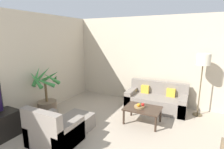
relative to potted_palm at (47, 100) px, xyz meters
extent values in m
cube|color=beige|center=(2.73, 2.31, 0.89)|extent=(7.84, 0.06, 2.70)
cube|color=beige|center=(-0.42, -0.56, 0.89)|extent=(0.06, 7.29, 2.70)
cylinder|color=brown|center=(0.00, 0.00, -0.25)|extent=(0.48, 0.48, 0.43)
cylinder|color=brown|center=(0.00, 0.00, 0.20)|extent=(0.06, 0.06, 0.48)
cone|color=#38843D|center=(0.23, 0.00, 0.61)|extent=(0.10, 0.53, 0.41)
cone|color=#38843D|center=(0.16, 0.20, 0.57)|extent=(0.50, 0.43, 0.34)
cone|color=#38843D|center=(-0.06, 0.24, 0.59)|extent=(0.56, 0.22, 0.37)
cone|color=#38843D|center=(-0.20, 0.09, 0.64)|extent=(0.30, 0.49, 0.46)
cone|color=#38843D|center=(-0.19, -0.09, 0.64)|extent=(0.30, 0.48, 0.47)
cone|color=#38843D|center=(-0.06, -0.24, 0.60)|extent=(0.54, 0.22, 0.39)
cone|color=#38843D|center=(0.16, -0.20, 0.56)|extent=(0.50, 0.43, 0.33)
cube|color=gray|center=(2.46, 1.77, -0.27)|extent=(1.69, 0.79, 0.38)
cube|color=gray|center=(2.46, 2.09, 0.12)|extent=(1.69, 0.16, 0.39)
cube|color=gray|center=(1.71, 1.77, -0.21)|extent=(0.20, 0.79, 0.50)
cube|color=gray|center=(3.20, 1.77, -0.21)|extent=(0.20, 0.79, 0.50)
cube|color=gold|center=(2.07, 1.97, 0.04)|extent=(0.24, 0.12, 0.24)
cube|color=gold|center=(2.84, 1.97, 0.04)|extent=(0.24, 0.12, 0.24)
cylinder|color=brown|center=(3.57, 1.88, -0.45)|extent=(0.24, 0.24, 0.03)
cylinder|color=brown|center=(3.57, 1.88, 0.24)|extent=(0.03, 0.03, 1.35)
cylinder|color=beige|center=(3.57, 1.88, 1.06)|extent=(0.34, 0.34, 0.29)
cylinder|color=#38281E|center=(1.97, 0.52, -0.28)|extent=(0.05, 0.05, 0.36)
cylinder|color=#38281E|center=(2.74, 0.52, -0.28)|extent=(0.05, 0.05, 0.36)
cylinder|color=#38281E|center=(1.97, 1.05, -0.28)|extent=(0.05, 0.05, 0.36)
cylinder|color=#38281E|center=(2.74, 1.05, -0.28)|extent=(0.05, 0.05, 0.36)
cube|color=#38281E|center=(2.35, 0.79, -0.08)|extent=(0.86, 0.62, 0.03)
cylinder|color=#997A4C|center=(2.27, 0.78, -0.05)|extent=(0.25, 0.25, 0.05)
sphere|color=red|center=(2.35, 0.80, 0.02)|extent=(0.08, 0.08, 0.08)
sphere|color=olive|center=(2.27, 0.78, 0.01)|extent=(0.06, 0.06, 0.06)
sphere|color=orange|center=(2.27, 0.71, 0.02)|extent=(0.08, 0.08, 0.08)
cube|color=gray|center=(1.04, -0.79, -0.26)|extent=(0.89, 0.78, 0.41)
cube|color=gray|center=(1.04, -1.10, 0.15)|extent=(0.89, 0.16, 0.40)
cube|color=gray|center=(0.67, -0.79, -0.21)|extent=(0.16, 0.78, 0.51)
cube|color=gray|center=(1.40, -0.79, -0.21)|extent=(0.16, 0.78, 0.51)
cube|color=gray|center=(1.11, -0.09, -0.29)|extent=(0.62, 0.44, 0.34)
camera|label=1|loc=(3.46, -3.10, 1.65)|focal=28.00mm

